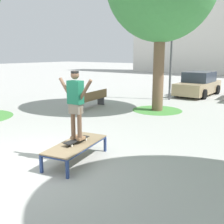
# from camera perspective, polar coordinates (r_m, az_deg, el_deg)

# --- Properties ---
(ground_plane) EXTENTS (120.00, 120.00, 0.00)m
(ground_plane) POSITION_cam_1_polar(r_m,az_deg,el_deg) (6.87, -15.40, -11.01)
(ground_plane) COLOR #A8A8A3
(skate_box) EXTENTS (1.13, 2.02, 0.46)m
(skate_box) POSITION_cam_1_polar(r_m,az_deg,el_deg) (6.89, -7.50, -6.89)
(skate_box) COLOR navy
(skate_box) RESTS_ON ground
(skateboard) EXTENTS (0.27, 0.81, 0.09)m
(skateboard) POSITION_cam_1_polar(r_m,az_deg,el_deg) (6.88, -7.37, -5.84)
(skateboard) COLOR black
(skateboard) RESTS_ON skate_box
(skater) EXTENTS (1.00, 0.31, 1.69)m
(skater) POSITION_cam_1_polar(r_m,az_deg,el_deg) (6.65, -7.59, 2.35)
(skater) COLOR brown
(skater) RESTS_ON skateboard
(grass_patch_mid_back) EXTENTS (2.34, 2.34, 0.01)m
(grass_patch_mid_back) POSITION_cam_1_polar(r_m,az_deg,el_deg) (13.14, 9.39, 0.39)
(grass_patch_mid_back) COLOR #47893D
(grass_patch_mid_back) RESTS_ON ground
(car_tan) EXTENTS (1.94, 4.21, 1.50)m
(car_tan) POSITION_cam_1_polar(r_m,az_deg,el_deg) (18.37, 17.55, 5.48)
(car_tan) COLOR tan
(car_tan) RESTS_ON ground
(park_bench) EXTENTS (0.77, 2.44, 0.83)m
(park_bench) POSITION_cam_1_polar(r_m,az_deg,el_deg) (13.53, -4.24, 2.76)
(park_bench) COLOR brown
(park_bench) RESTS_ON ground
(light_post) EXTENTS (0.36, 0.36, 5.83)m
(light_post) POSITION_cam_1_polar(r_m,az_deg,el_deg) (16.10, 12.45, 16.08)
(light_post) COLOR #4C4C51
(light_post) RESTS_ON ground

